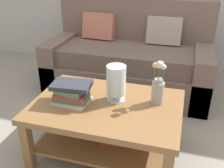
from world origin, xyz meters
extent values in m
plane|color=gray|center=(0.00, 0.00, 0.00)|extent=(10.00, 10.00, 0.00)
cube|color=brown|center=(-0.14, 0.77, 0.18)|extent=(1.90, 0.90, 0.36)
cube|color=brown|center=(-0.14, 0.74, 0.46)|extent=(1.66, 0.74, 0.20)
cube|color=brown|center=(-0.14, 1.12, 0.71)|extent=(1.90, 0.20, 0.70)
cube|color=brown|center=(-0.99, 0.77, 0.30)|extent=(0.20, 0.90, 0.60)
cube|color=brown|center=(0.71, 0.77, 0.30)|extent=(0.20, 0.90, 0.60)
cube|color=#B26651|center=(-0.57, 0.98, 0.72)|extent=(0.41, 0.21, 0.34)
cube|color=gray|center=(0.24, 0.98, 0.72)|extent=(0.40, 0.18, 0.34)
cube|color=olive|center=(-0.04, -0.41, 0.44)|extent=(1.16, 0.81, 0.05)
cube|color=olive|center=(-0.56, -0.76, 0.21)|extent=(0.07, 0.07, 0.42)
cube|color=olive|center=(-0.56, -0.06, 0.21)|extent=(0.07, 0.07, 0.42)
cube|color=olive|center=(0.49, -0.06, 0.21)|extent=(0.07, 0.07, 0.42)
cube|color=olive|center=(-0.04, -0.41, 0.14)|extent=(1.04, 0.69, 0.02)
cube|color=#993833|center=(0.06, -0.42, 0.17)|extent=(0.32, 0.27, 0.03)
cube|color=beige|center=(-0.31, -0.46, 0.48)|extent=(0.28, 0.23, 0.03)
cube|color=#51704C|center=(-0.30, -0.47, 0.52)|extent=(0.27, 0.18, 0.04)
cube|color=#993833|center=(-0.30, -0.47, 0.55)|extent=(0.24, 0.19, 0.03)
cube|color=#51704C|center=(-0.30, -0.46, 0.58)|extent=(0.23, 0.23, 0.03)
cube|color=#2D333D|center=(-0.30, -0.45, 0.62)|extent=(0.32, 0.23, 0.04)
cylinder|color=silver|center=(0.02, -0.33, 0.48)|extent=(0.15, 0.15, 0.02)
cylinder|color=silver|center=(0.02, -0.33, 0.51)|extent=(0.04, 0.04, 0.04)
cylinder|color=silver|center=(0.02, -0.33, 0.65)|extent=(0.15, 0.15, 0.24)
sphere|color=#2D333D|center=(0.00, -0.33, 0.58)|extent=(0.05, 0.05, 0.05)
sphere|color=beige|center=(0.04, -0.32, 0.58)|extent=(0.04, 0.04, 0.04)
cylinder|color=#9E998E|center=(0.34, -0.28, 0.56)|extent=(0.10, 0.10, 0.18)
cylinder|color=#9E998E|center=(0.34, -0.28, 0.66)|extent=(0.07, 0.07, 0.03)
cylinder|color=#426638|center=(0.37, -0.28, 0.72)|extent=(0.01, 0.01, 0.09)
sphere|color=silver|center=(0.37, -0.28, 0.78)|extent=(0.04, 0.04, 0.04)
cylinder|color=#426638|center=(0.34, -0.25, 0.72)|extent=(0.01, 0.01, 0.09)
sphere|color=#C66B7A|center=(0.34, -0.25, 0.78)|extent=(0.06, 0.06, 0.06)
cylinder|color=#426638|center=(0.30, -0.28, 0.72)|extent=(0.01, 0.01, 0.09)
sphere|color=gold|center=(0.30, -0.28, 0.78)|extent=(0.04, 0.04, 0.04)
cylinder|color=#426638|center=(0.34, -0.32, 0.73)|extent=(0.01, 0.01, 0.12)
sphere|color=silver|center=(0.34, -0.32, 0.81)|extent=(0.05, 0.05, 0.05)
camera|label=1|loc=(0.50, -2.10, 1.52)|focal=41.89mm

